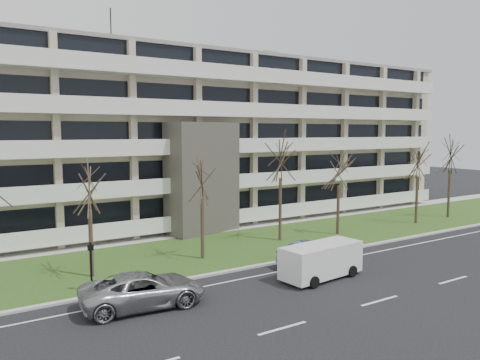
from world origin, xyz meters
TOP-DOWN VIEW (x-y plane):
  - ground at (0.00, 0.00)m, footprint 160.00×160.00m
  - grass_verge at (0.00, 13.00)m, footprint 90.00×10.00m
  - curb at (0.00, 8.00)m, footprint 90.00×0.35m
  - sidewalk at (0.00, 18.50)m, footprint 90.00×2.00m
  - lane_edge_line at (0.00, 6.50)m, footprint 90.00×0.12m
  - apartment_building at (-0.01, 25.32)m, footprint 60.50×15.10m
  - silver_pickup at (-10.04, 5.51)m, footprint 6.11×3.28m
  - blue_sedan at (1.23, 6.15)m, footprint 4.80×2.10m
  - white_van at (0.08, 4.25)m, footprint 5.20×2.46m
  - pedestrian_signal at (-11.61, 8.70)m, footprint 0.29×0.26m
  - tree_2 at (-10.91, 11.34)m, footprint 3.51×3.51m
  - tree_3 at (-3.80, 11.34)m, footprint 3.58×3.58m
  - tree_4 at (3.57, 12.75)m, footprint 4.28×4.28m
  - tree_5 at (8.78, 11.94)m, footprint 3.56×3.56m
  - tree_6 at (17.95, 11.47)m, footprint 3.83×3.83m
  - tree_7 at (23.11, 11.73)m, footprint 4.09×4.09m

SIDE VIEW (x-z plane):
  - ground at x=0.00m, z-range 0.00..0.00m
  - lane_edge_line at x=0.00m, z-range 0.00..0.01m
  - grass_verge at x=0.00m, z-range 0.00..0.06m
  - sidewalk at x=0.00m, z-range 0.00..0.08m
  - curb at x=0.00m, z-range 0.00..0.12m
  - blue_sedan at x=1.23m, z-range 0.00..1.53m
  - silver_pickup at x=-10.04m, z-range 0.00..1.63m
  - white_van at x=0.08m, z-range 0.19..2.15m
  - pedestrian_signal at x=-11.61m, z-range 0.36..3.02m
  - tree_2 at x=-10.91m, z-range 1.94..8.95m
  - tree_5 at x=8.78m, z-range 1.98..9.10m
  - tree_3 at x=-3.80m, z-range 1.98..9.14m
  - tree_6 at x=17.95m, z-range 2.12..9.78m
  - tree_7 at x=23.11m, z-range 2.27..10.46m
  - tree_4 at x=3.57m, z-range 2.38..10.95m
  - apartment_building at x=-0.01m, z-range -1.76..16.99m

